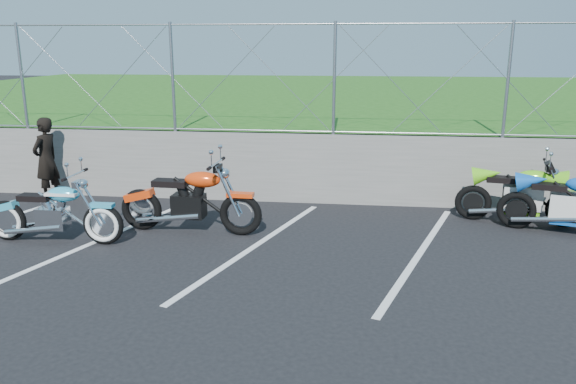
# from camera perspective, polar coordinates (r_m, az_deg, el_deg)

# --- Properties ---
(ground) EXTENTS (90.00, 90.00, 0.00)m
(ground) POSITION_cam_1_polar(r_m,az_deg,el_deg) (7.50, -4.59, -8.03)
(ground) COLOR black
(ground) RESTS_ON ground
(retaining_wall) EXTENTS (30.00, 0.22, 1.30)m
(retaining_wall) POSITION_cam_1_polar(r_m,az_deg,el_deg) (10.61, -0.87, 2.51)
(retaining_wall) COLOR #61605C
(retaining_wall) RESTS_ON ground
(grass_field) EXTENTS (30.00, 20.00, 1.30)m
(grass_field) POSITION_cam_1_polar(r_m,az_deg,el_deg) (20.44, 3.07, 8.42)
(grass_field) COLOR #1F5015
(grass_field) RESTS_ON ground
(chain_link_fence) EXTENTS (28.00, 0.03, 2.00)m
(chain_link_fence) POSITION_cam_1_polar(r_m,az_deg,el_deg) (10.39, -0.90, 11.44)
(chain_link_fence) COLOR gray
(chain_link_fence) RESTS_ON retaining_wall
(parking_lines) EXTENTS (18.29, 4.31, 0.01)m
(parking_lines) POSITION_cam_1_polar(r_m,az_deg,el_deg) (8.29, 5.00, -5.75)
(parking_lines) COLOR silver
(parking_lines) RESTS_ON ground
(cruiser_turquoise) EXTENTS (2.17, 0.68, 1.08)m
(cruiser_turquoise) POSITION_cam_1_polar(r_m,az_deg,el_deg) (9.09, -22.56, -2.16)
(cruiser_turquoise) COLOR black
(cruiser_turquoise) RESTS_ON ground
(naked_orange) EXTENTS (2.32, 0.79, 1.15)m
(naked_orange) POSITION_cam_1_polar(r_m,az_deg,el_deg) (8.95, -9.74, -1.06)
(naked_orange) COLOR black
(naked_orange) RESTS_ON ground
(sportbike_green) EXTENTS (2.02, 0.72, 1.05)m
(sportbike_green) POSITION_cam_1_polar(r_m,az_deg,el_deg) (10.05, 22.57, -0.49)
(sportbike_green) COLOR black
(sportbike_green) RESTS_ON ground
(sportbike_blue) EXTENTS (2.01, 0.81, 1.07)m
(sportbike_blue) POSITION_cam_1_polar(r_m,az_deg,el_deg) (9.78, 26.65, -1.29)
(sportbike_blue) COLOR black
(sportbike_blue) RESTS_ON ground
(person_standing) EXTENTS (0.49, 0.65, 1.59)m
(person_standing) POSITION_cam_1_polar(r_m,az_deg,el_deg) (11.54, -23.36, 3.04)
(person_standing) COLOR black
(person_standing) RESTS_ON ground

